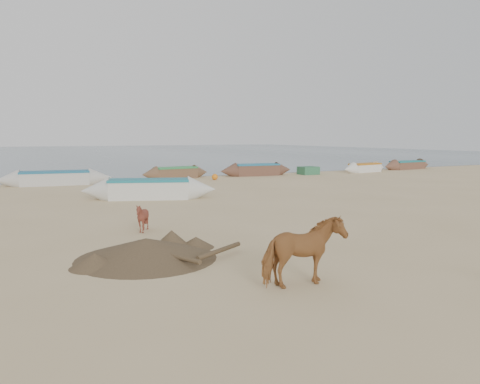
{
  "coord_description": "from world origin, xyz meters",
  "views": [
    {
      "loc": [
        -8.02,
        -12.06,
        3.16
      ],
      "look_at": [
        0.0,
        4.0,
        1.0
      ],
      "focal_mm": 35.0,
      "sensor_mm": 36.0,
      "label": 1
    }
  ],
  "objects": [
    {
      "name": "ground",
      "position": [
        0.0,
        0.0,
        0.0
      ],
      "size": [
        140.0,
        140.0,
        0.0
      ],
      "primitive_type": "plane",
      "color": "tan",
      "rests_on": "ground"
    },
    {
      "name": "sea",
      "position": [
        0.0,
        82.0,
        0.01
      ],
      "size": [
        160.0,
        160.0,
        0.0
      ],
      "primitive_type": "plane",
      "color": "slate",
      "rests_on": "ground"
    },
    {
      "name": "cow_adult",
      "position": [
        -2.57,
        -4.1,
        0.74
      ],
      "size": [
        1.78,
        0.84,
        1.49
      ],
      "primitive_type": "imported",
      "rotation": [
        0.0,
        0.0,
        1.55
      ],
      "color": "#9A6232",
      "rests_on": "ground"
    },
    {
      "name": "calf_front",
      "position": [
        -4.13,
        2.94,
        0.48
      ],
      "size": [
        1.08,
        1.02,
        0.96
      ],
      "primitive_type": "imported",
      "rotation": [
        0.0,
        0.0,
        -1.25
      ],
      "color": "maroon",
      "rests_on": "ground"
    },
    {
      "name": "near_canoe",
      "position": [
        -1.67,
        10.89,
        0.5
      ],
      "size": [
        6.78,
        3.53,
        1.0
      ],
      "primitive_type": null,
      "rotation": [
        0.0,
        0.0,
        -0.34
      ],
      "color": "silver",
      "rests_on": "ground"
    },
    {
      "name": "debris_pile",
      "position": [
        -4.91,
        -0.4,
        0.27
      ],
      "size": [
        4.47,
        4.47,
        0.53
      ],
      "primitive_type": "cone",
      "rotation": [
        0.0,
        0.0,
        -0.26
      ],
      "color": "brown",
      "rests_on": "ground"
    },
    {
      "name": "waterline_canoes",
      "position": [
        -0.63,
        20.38,
        0.43
      ],
      "size": [
        57.18,
        4.06,
        0.95
      ],
      "color": "brown",
      "rests_on": "ground"
    },
    {
      "name": "beach_clutter",
      "position": [
        3.34,
        19.88,
        0.3
      ],
      "size": [
        44.67,
        5.81,
        0.64
      ],
      "color": "#327048",
      "rests_on": "ground"
    }
  ]
}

